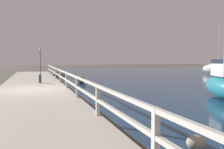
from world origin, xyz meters
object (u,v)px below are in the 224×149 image
at_px(mooring_bollard, 40,79).
at_px(dock_lamp, 40,55).
at_px(sailboat_teal, 224,84).
at_px(sailboat_white, 219,68).

height_order(mooring_bollard, dock_lamp, dock_lamp).
bearing_deg(dock_lamp, sailboat_teal, -62.55).
relative_size(dock_lamp, sailboat_white, 0.48).
bearing_deg(sailboat_teal, mooring_bollard, 156.22).
relative_size(sailboat_teal, sailboat_white, 1.23).
bearing_deg(sailboat_white, sailboat_teal, -159.01).
distance_m(sailboat_teal, sailboat_white, 18.48).
xyz_separation_m(mooring_bollard, sailboat_white, (21.25, 5.12, 0.24)).
bearing_deg(dock_lamp, mooring_bollard, -92.00).
bearing_deg(dock_lamp, sailboat_white, -5.94).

